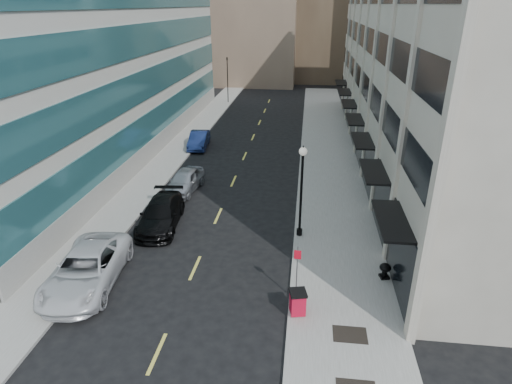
% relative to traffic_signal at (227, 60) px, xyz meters
% --- Properties ---
extents(sidewalk_right, '(5.00, 80.00, 0.15)m').
position_rel_traffic_signal_xyz_m(sidewalk_right, '(13.00, -28.00, -5.64)').
color(sidewalk_right, gray).
rests_on(sidewalk_right, ground).
extents(sidewalk_left, '(3.00, 80.00, 0.15)m').
position_rel_traffic_signal_xyz_m(sidewalk_left, '(-1.00, -28.00, -5.64)').
color(sidewalk_left, gray).
rests_on(sidewalk_left, ground).
extents(building_right, '(15.30, 46.50, 18.25)m').
position_rel_traffic_signal_xyz_m(building_right, '(22.44, -21.01, 3.28)').
color(building_right, beige).
rests_on(building_right, ground).
extents(building_left, '(16.14, 46.00, 20.00)m').
position_rel_traffic_signal_xyz_m(building_left, '(-10.45, -21.00, 4.27)').
color(building_left, beige).
rests_on(building_left, ground).
extents(skyline_tan_far, '(12.00, 14.00, 22.00)m').
position_rel_traffic_signal_xyz_m(skyline_tan_far, '(-8.50, 30.00, 5.28)').
color(skyline_tan_far, '#887059').
rests_on(skyline_tan_far, ground).
extents(skyline_stone, '(10.00, 14.00, 20.00)m').
position_rel_traffic_signal_xyz_m(skyline_stone, '(23.50, 18.00, 4.28)').
color(skyline_stone, beige).
rests_on(skyline_stone, ground).
extents(grate_far, '(1.40, 1.00, 0.01)m').
position_rel_traffic_signal_xyz_m(grate_far, '(13.10, -44.20, -5.56)').
color(grate_far, black).
rests_on(grate_far, sidewalk_right).
extents(road_centerline, '(0.15, 68.20, 0.01)m').
position_rel_traffic_signal_xyz_m(road_centerline, '(5.50, -31.00, -5.71)').
color(road_centerline, '#D8CC4C').
rests_on(road_centerline, ground).
extents(traffic_signal, '(0.66, 0.66, 6.98)m').
position_rel_traffic_signal_xyz_m(traffic_signal, '(0.00, 0.00, 0.00)').
color(traffic_signal, black).
rests_on(traffic_signal, ground).
extents(car_white_van, '(3.52, 6.59, 1.76)m').
position_rel_traffic_signal_xyz_m(car_white_van, '(0.70, -42.00, -4.84)').
color(car_white_van, silver).
rests_on(car_white_van, ground).
extents(car_black_pickup, '(2.77, 5.72, 1.61)m').
position_rel_traffic_signal_xyz_m(car_black_pickup, '(2.30, -35.71, -4.92)').
color(car_black_pickup, black).
rests_on(car_black_pickup, ground).
extents(car_silver_sedan, '(2.32, 4.80, 1.58)m').
position_rel_traffic_signal_xyz_m(car_silver_sedan, '(2.30, -30.28, -4.93)').
color(car_silver_sedan, '#9FA2A7').
rests_on(car_silver_sedan, ground).
extents(car_blue_sedan, '(1.99, 4.71, 1.51)m').
position_rel_traffic_signal_xyz_m(car_blue_sedan, '(0.81, -20.00, -4.96)').
color(car_blue_sedan, navy).
rests_on(car_blue_sedan, ground).
extents(trash_bin, '(0.85, 0.87, 1.16)m').
position_rel_traffic_signal_xyz_m(trash_bin, '(10.90, -43.12, -4.94)').
color(trash_bin, red).
rests_on(trash_bin, sidewalk_right).
extents(lamppost, '(0.46, 0.46, 5.50)m').
position_rel_traffic_signal_xyz_m(lamppost, '(10.80, -36.11, -2.34)').
color(lamppost, black).
rests_on(lamppost, sidewalk_right).
extents(sign_post, '(0.32, 0.07, 2.72)m').
position_rel_traffic_signal_xyz_m(sign_post, '(10.80, -42.03, -3.85)').
color(sign_post, slate).
rests_on(sign_post, sidewalk_right).
extents(urn_planter, '(0.57, 0.57, 0.79)m').
position_rel_traffic_signal_xyz_m(urn_planter, '(15.10, -39.93, -5.09)').
color(urn_planter, black).
rests_on(urn_planter, sidewalk_right).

